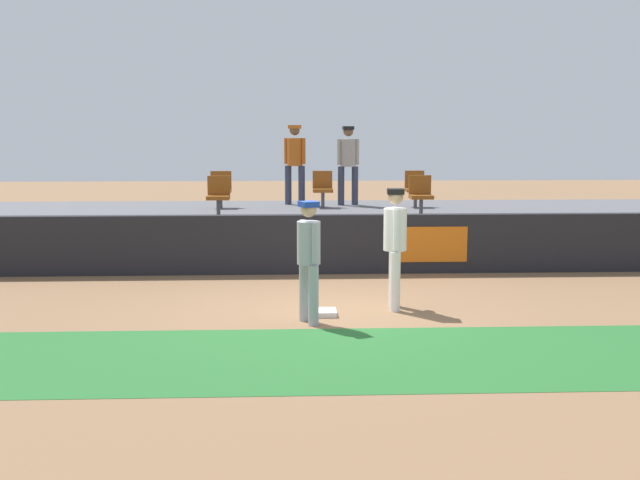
% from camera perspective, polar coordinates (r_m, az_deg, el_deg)
% --- Properties ---
extents(ground_plane, '(60.00, 60.00, 0.00)m').
position_cam_1_polar(ground_plane, '(12.15, 0.97, -5.25)').
color(ground_plane, '#846042').
extents(grass_foreground_strip, '(18.00, 2.80, 0.01)m').
position_cam_1_polar(grass_foreground_strip, '(9.89, 1.81, -8.36)').
color(grass_foreground_strip, '#26662B').
rests_on(grass_foreground_strip, ground_plane).
extents(first_base, '(0.40, 0.40, 0.08)m').
position_cam_1_polar(first_base, '(12.01, 0.21, -5.21)').
color(first_base, white).
rests_on(first_base, ground_plane).
extents(player_fielder_home, '(0.38, 0.57, 1.87)m').
position_cam_1_polar(player_fielder_home, '(12.32, 5.39, 0.01)').
color(player_fielder_home, white).
rests_on(player_fielder_home, ground_plane).
extents(player_runner_visitor, '(0.44, 0.46, 1.76)m').
position_cam_1_polar(player_runner_visitor, '(11.35, -0.81, -0.94)').
color(player_runner_visitor, '#9EA3AD').
rests_on(player_runner_visitor, ground_plane).
extents(field_wall, '(18.00, 0.26, 1.14)m').
position_cam_1_polar(field_wall, '(15.33, 0.26, -0.29)').
color(field_wall, black).
rests_on(field_wall, ground_plane).
extents(bleacher_platform, '(18.00, 4.80, 0.95)m').
position_cam_1_polar(bleacher_platform, '(17.88, -0.17, 0.61)').
color(bleacher_platform, '#59595E').
rests_on(bleacher_platform, ground_plane).
extents(seat_back_right, '(0.45, 0.44, 0.84)m').
position_cam_1_polar(seat_back_right, '(18.68, 6.81, 3.80)').
color(seat_back_right, '#4C4C51').
rests_on(seat_back_right, bleacher_platform).
extents(seat_front_right, '(0.47, 0.44, 0.84)m').
position_cam_1_polar(seat_front_right, '(16.88, 7.21, 3.34)').
color(seat_front_right, '#4C4C51').
rests_on(seat_front_right, bleacher_platform).
extents(seat_front_left, '(0.47, 0.44, 0.84)m').
position_cam_1_polar(seat_front_left, '(16.70, -7.27, 3.29)').
color(seat_front_left, '#4C4C51').
rests_on(seat_front_left, bleacher_platform).
extents(seat_back_center, '(0.45, 0.44, 0.84)m').
position_cam_1_polar(seat_back_center, '(18.46, 0.19, 3.80)').
color(seat_back_center, '#4C4C51').
rests_on(seat_back_center, bleacher_platform).
extents(seat_back_left, '(0.48, 0.44, 0.84)m').
position_cam_1_polar(seat_back_left, '(18.50, -7.10, 3.76)').
color(seat_back_left, '#4C4C51').
rests_on(seat_back_left, bleacher_platform).
extents(spectator_hooded, '(0.51, 0.45, 1.89)m').
position_cam_1_polar(spectator_hooded, '(19.10, -1.81, 5.82)').
color(spectator_hooded, '#33384C').
rests_on(spectator_hooded, bleacher_platform).
extents(spectator_capped, '(0.52, 0.38, 1.87)m').
position_cam_1_polar(spectator_capped, '(18.99, 2.02, 5.76)').
color(spectator_capped, '#33384C').
rests_on(spectator_capped, bleacher_platform).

